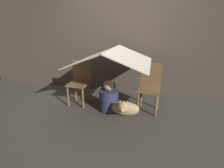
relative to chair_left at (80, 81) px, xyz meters
The scene contains 7 objects.
ground_plane 0.82m from the chair_left, 11.69° to the right, with size 8.80×8.80×0.00m, color #47423D.
wall_back 1.38m from the chair_left, 54.17° to the left, with size 7.00×0.05×2.50m.
chair_left is the anchor object (origin of this frame).
chair_right 1.34m from the chair_left, ahead, with size 0.40×0.40×0.85m.
sheet_canopy 0.84m from the chair_left, ahead, with size 1.34×1.37×0.27m.
person_front 0.71m from the chair_left, 18.30° to the right, with size 0.34×0.34×0.58m.
dog 1.07m from the chair_left, 21.05° to the right, with size 0.49×0.42×0.36m.
Camera 1 is at (0.70, -2.89, 1.45)m, focal length 28.00 mm.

